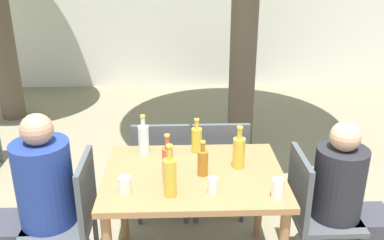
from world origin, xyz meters
The scene contains 16 objects.
dining_table_front centered at (0.00, 0.00, 0.67)m, with size 1.16×0.85×0.77m.
patio_chair_0 centered at (-0.81, 0.00, 0.50)m, with size 0.44×0.44×0.89m.
patio_chair_1 centered at (0.81, 0.00, 0.50)m, with size 0.44×0.44×0.89m.
patio_chair_2 centered at (-0.23, 0.66, 0.50)m, with size 0.44×0.44×0.89m.
patio_chair_3 centered at (0.23, 0.66, 0.50)m, with size 0.44×0.44×0.89m.
person_seated_0 centered at (-1.04, 0.00, 0.54)m, with size 0.58×0.36×1.20m.
person_seated_1 centered at (1.05, 0.00, 0.49)m, with size 0.57×0.34×1.12m.
oil_cruet_0 centered at (0.03, 0.31, 0.87)m, with size 0.07×0.07×0.25m.
water_bottle_1 centered at (-0.34, 0.31, 0.88)m, with size 0.08×0.08×0.29m.
soda_bottle_2 centered at (-0.16, -0.11, 0.90)m, with size 0.07×0.07×0.32m.
oil_cruet_3 centered at (-0.15, -0.26, 0.90)m, with size 0.08×0.08×0.33m.
oil_cruet_4 centered at (0.30, 0.07, 0.89)m, with size 0.08×0.08×0.29m.
amber_bottle_5 centered at (0.06, -0.02, 0.87)m, with size 0.07×0.07×0.24m.
drinking_glass_0 centered at (-0.42, -0.22, 0.83)m, with size 0.08×0.08×0.11m.
drinking_glass_1 centered at (0.10, -0.24, 0.83)m, with size 0.06×0.06×0.10m.
drinking_glass_2 centered at (0.47, -0.31, 0.84)m, with size 0.07×0.07×0.12m.
Camera 1 is at (-0.10, -2.42, 2.13)m, focal length 40.00 mm.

